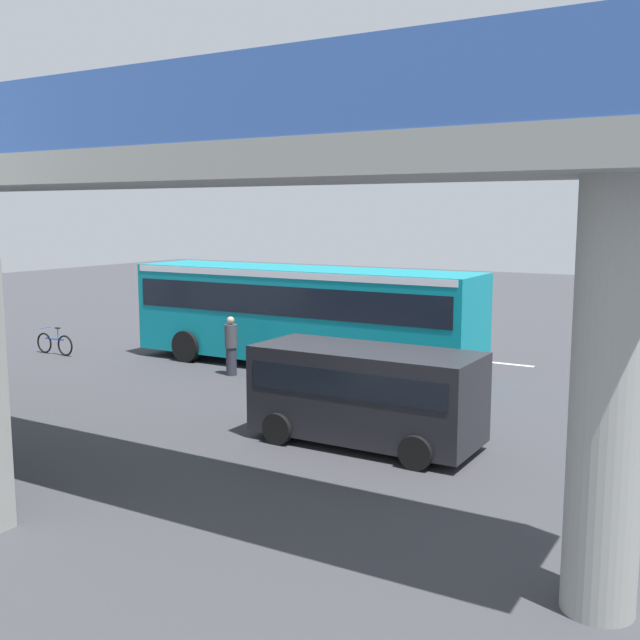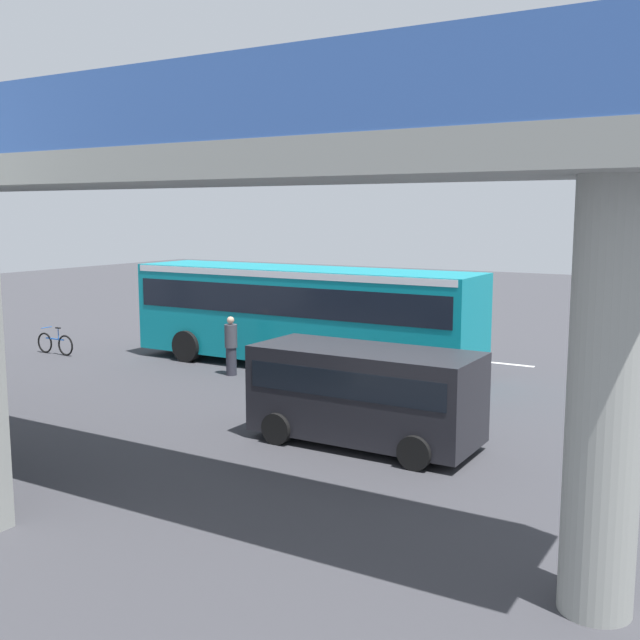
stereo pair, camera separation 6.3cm
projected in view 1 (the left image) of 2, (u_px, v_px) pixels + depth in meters
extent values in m
plane|color=#38383D|center=(303.00, 359.00, 25.27)|extent=(80.00, 80.00, 0.00)
cube|color=#0C8493|center=(302.00, 313.00, 23.85)|extent=(11.50, 2.55, 2.86)
cube|color=black|center=(302.00, 297.00, 23.78)|extent=(11.04, 2.59, 0.90)
cube|color=white|center=(302.00, 272.00, 23.66)|extent=(11.27, 2.58, 0.20)
cube|color=black|center=(164.00, 293.00, 26.71)|extent=(0.04, 2.24, 1.20)
cylinder|color=black|center=(187.00, 346.00, 24.79)|extent=(1.04, 0.30, 1.04)
cylinder|color=black|center=(234.00, 335.00, 26.96)|extent=(1.04, 0.30, 1.04)
cylinder|color=black|center=(389.00, 370.00, 21.08)|extent=(1.04, 0.30, 1.04)
cylinder|color=black|center=(425.00, 355.00, 23.25)|extent=(1.04, 0.30, 1.04)
cube|color=black|center=(366.00, 392.00, 15.92)|extent=(4.80, 1.95, 1.86)
cube|color=black|center=(366.00, 376.00, 15.87)|extent=(4.42, 1.98, 0.56)
cylinder|color=black|center=(278.00, 428.00, 16.00)|extent=(0.68, 0.22, 0.68)
cylinder|color=black|center=(324.00, 408.00, 17.66)|extent=(0.68, 0.22, 0.68)
cylinder|color=black|center=(416.00, 452.00, 14.40)|extent=(0.68, 0.22, 0.68)
cylinder|color=black|center=(453.00, 428.00, 16.06)|extent=(0.68, 0.22, 0.68)
torus|color=black|center=(44.00, 343.00, 26.36)|extent=(0.72, 0.06, 0.72)
torus|color=black|center=(65.00, 346.00, 25.83)|extent=(0.72, 0.06, 0.72)
cube|color=blue|center=(54.00, 339.00, 26.06)|extent=(0.89, 0.04, 0.04)
cylinder|color=blue|center=(58.00, 334.00, 25.94)|extent=(0.03, 0.03, 0.40)
cube|color=black|center=(58.00, 328.00, 25.91)|extent=(0.20, 0.08, 0.04)
cylinder|color=blue|center=(46.00, 328.00, 26.21)|extent=(0.02, 0.44, 0.02)
cylinder|color=#2D2D38|center=(231.00, 361.00, 22.77)|extent=(0.32, 0.32, 0.85)
cylinder|color=#3F3F47|center=(231.00, 336.00, 22.66)|extent=(0.38, 0.38, 0.70)
sphere|color=tan|center=(231.00, 320.00, 22.59)|extent=(0.22, 0.22, 0.22)
cube|color=silver|center=(503.00, 363.00, 24.56)|extent=(2.00, 0.20, 0.01)
cube|color=silver|center=(392.00, 352.00, 26.58)|extent=(2.00, 0.20, 0.01)
cube|color=silver|center=(296.00, 342.00, 28.60)|extent=(2.00, 0.20, 0.01)
cube|color=silver|center=(213.00, 334.00, 30.62)|extent=(2.00, 0.20, 0.01)
cylinder|color=gray|center=(608.00, 401.00, 8.98)|extent=(0.90, 0.90, 5.32)
cube|color=#3359A5|center=(29.00, 139.00, 15.39)|extent=(25.28, 0.08, 1.10)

